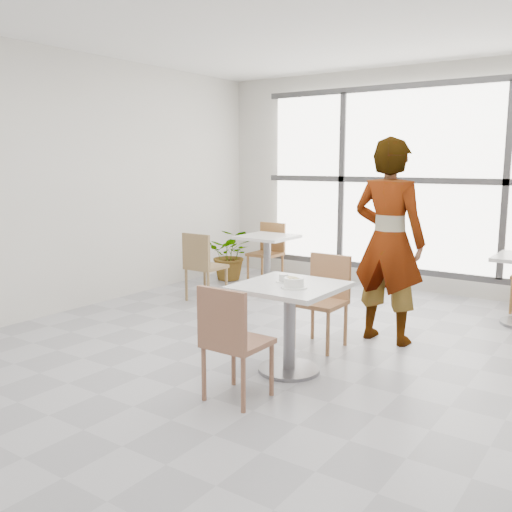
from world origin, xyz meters
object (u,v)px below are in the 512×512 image
Objects in this scene: chair_far at (325,294)px; oatmeal_bowl at (294,282)px; coffee_cup at (284,279)px; main_table at (289,311)px; bg_table_left at (267,255)px; bg_chair_left_far at (268,249)px; plant_left at (231,254)px; chair_near at (231,336)px; bg_chair_left_near at (202,262)px; person at (389,241)px.

chair_far reaches higher than oatmeal_bowl.
chair_far is 5.47× the size of coffee_cup.
main_table is 1.07× the size of bg_table_left.
coffee_cup is 3.45m from bg_chair_left_far.
oatmeal_bowl is 0.27× the size of plant_left.
bg_table_left is at bearing -60.16° from chair_near.
main_table is 5.03× the size of coffee_cup.
bg_chair_left_near is at bearing -67.90° from plant_left.
coffee_cup is 1.30m from person.
chair_far is 1.16× the size of bg_table_left.
main_table is 0.92× the size of bg_chair_left_far.
chair_near reaches higher than bg_table_left.
main_table is 3.52m from bg_chair_left_far.
oatmeal_bowl reaches higher than main_table.
chair_near is (-0.03, -0.76, -0.02)m from main_table.
oatmeal_bowl is (0.19, -0.88, 0.29)m from chair_far.
chair_near reaches higher than oatmeal_bowl.
chair_far reaches higher than main_table.
bg_table_left is 1.07m from bg_chair_left_near.
bg_chair_left_near is 1.00× the size of bg_chair_left_far.
bg_table_left is at bearing -15.48° from plant_left.
bg_chair_left_far is (-2.01, 2.04, 0.00)m from chair_far.
chair_far is at bearing -45.49° from bg_chair_left_far.
main_table is at bearing -91.99° from chair_near.
coffee_cup is at bearing -85.80° from chair_near.
person reaches higher than bg_chair_left_far.
bg_table_left is at bearing 127.33° from main_table.
oatmeal_bowl is 0.11× the size of person.
plant_left is (-0.51, 1.26, -0.12)m from bg_chair_left_near.
bg_table_left is (-1.78, 2.41, -0.29)m from coffee_cup.
main_table is at bearing 146.75° from bg_chair_left_near.
chair_near is 4.34m from plant_left.
plant_left is (-2.67, 2.67, -0.14)m from main_table.
oatmeal_bowl is at bearing -37.20° from coffee_cup.
person reaches higher than bg_chair_left_near.
main_table is 1.38m from person.
plant_left reaches higher than main_table.
oatmeal_bowl is at bearing 82.94° from person.
coffee_cup is (-0.18, 0.14, -0.01)m from oatmeal_bowl.
coffee_cup is at bearing 73.74° from person.
chair_far is at bearing 96.63° from main_table.
chair_near is 5.47× the size of coffee_cup.
person is at bearing 176.20° from bg_chair_left_near.
chair_far is 2.44m from bg_table_left.
bg_chair_left_near reaches higher than coffee_cup.
plant_left is (-2.65, 3.44, -0.12)m from chair_near.
main_table is 0.30m from oatmeal_bowl.
coffee_cup is at bearing -54.10° from bg_chair_left_far.
bg_table_left is 0.98× the size of plant_left.
oatmeal_bowl is 0.28× the size of bg_table_left.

